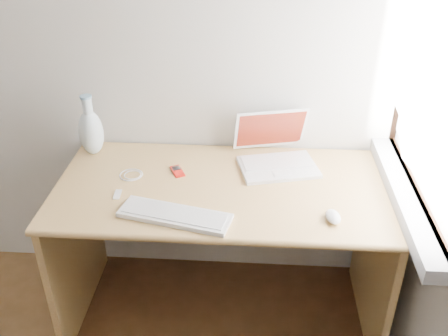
# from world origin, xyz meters

# --- Properties ---
(back_wall) EXTENTS (3.50, 0.04, 2.60)m
(back_wall) POSITION_xyz_m (0.00, 1.75, 1.30)
(back_wall) COLOR silver
(back_wall) RESTS_ON floor
(window) EXTENTS (0.11, 0.99, 1.10)m
(window) POSITION_xyz_m (1.72, 1.30, 1.28)
(window) COLOR white
(window) RESTS_ON right_wall
(desk) EXTENTS (1.43, 0.72, 0.76)m
(desk) POSITION_xyz_m (0.95, 1.47, 0.54)
(desk) COLOR tan
(desk) RESTS_ON floor
(laptop) EXTENTS (0.39, 0.36, 0.23)m
(laptop) POSITION_xyz_m (1.19, 1.58, 0.81)
(laptop) COLOR white
(laptop) RESTS_ON desk
(external_keyboard) EXTENTS (0.46, 0.23, 0.02)m
(external_keyboard) POSITION_xyz_m (0.78, 1.14, 0.77)
(external_keyboard) COLOR white
(external_keyboard) RESTS_ON desk
(mouse) EXTENTS (0.07, 0.10, 0.03)m
(mouse) POSITION_xyz_m (1.39, 1.16, 0.77)
(mouse) COLOR white
(mouse) RESTS_ON desk
(ipod) EXTENTS (0.08, 0.11, 0.01)m
(ipod) POSITION_xyz_m (0.74, 1.48, 0.76)
(ipod) COLOR #BA140C
(ipod) RESTS_ON desk
(cable_coil) EXTENTS (0.11, 0.11, 0.01)m
(cable_coil) POSITION_xyz_m (0.54, 1.43, 0.76)
(cable_coil) COLOR white
(cable_coil) RESTS_ON desk
(remote) EXTENTS (0.03, 0.07, 0.01)m
(remote) POSITION_xyz_m (0.52, 1.28, 0.76)
(remote) COLOR white
(remote) RESTS_ON desk
(vase) EXTENTS (0.12, 0.12, 0.30)m
(vase) POSITION_xyz_m (0.32, 1.62, 0.88)
(vase) COLOR silver
(vase) RESTS_ON desk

